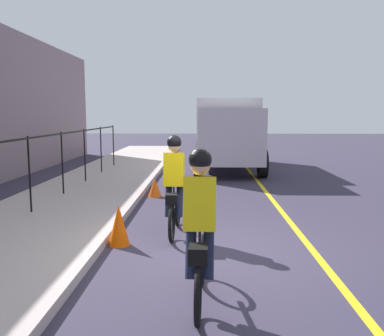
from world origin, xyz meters
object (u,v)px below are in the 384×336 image
traffic_cone_far (119,225)px  traffic_cone_near (155,187)px  cyclist_lead (200,229)px  box_truck_background (227,130)px  cyclist_follow (174,186)px

traffic_cone_far → traffic_cone_near: bearing=-1.6°
cyclist_lead → box_truck_background: bearing=-2.6°
cyclist_lead → traffic_cone_near: cyclist_lead is taller
traffic_cone_near → cyclist_follow: bearing=-167.5°
cyclist_follow → traffic_cone_far: (-0.62, 0.89, -0.56)m
cyclist_follow → box_truck_background: 9.61m
cyclist_lead → traffic_cone_near: bearing=13.3°
traffic_cone_near → traffic_cone_far: (-4.12, 0.11, 0.10)m
cyclist_lead → box_truck_background: 12.30m
box_truck_background → traffic_cone_near: 6.50m
cyclist_follow → traffic_cone_near: cyclist_follow is taller
traffic_cone_near → box_truck_background: bearing=-20.6°
cyclist_follow → box_truck_background: box_truck_background is taller
cyclist_follow → traffic_cone_near: bearing=14.4°
cyclist_lead → cyclist_follow: 2.82m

